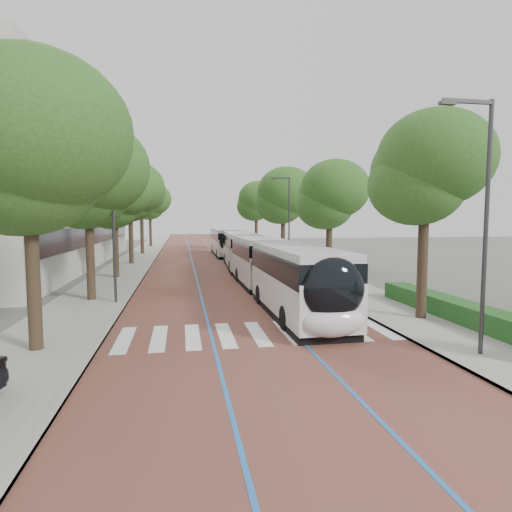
% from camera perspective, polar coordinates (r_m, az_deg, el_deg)
% --- Properties ---
extents(ground, '(160.00, 160.00, 0.00)m').
position_cam_1_polar(ground, '(15.90, 0.13, -11.31)').
color(ground, '#51544C').
rests_on(ground, ground).
extents(road, '(11.00, 140.00, 0.02)m').
position_cam_1_polar(road, '(55.27, -7.12, 0.34)').
color(road, brown).
rests_on(road, ground).
extents(sidewalk_left, '(4.00, 140.00, 0.12)m').
position_cam_1_polar(sidewalk_left, '(55.42, -14.89, 0.27)').
color(sidewalk_left, gray).
rests_on(sidewalk_left, ground).
extents(sidewalk_right, '(4.00, 140.00, 0.12)m').
position_cam_1_polar(sidewalk_right, '(56.13, 0.54, 0.50)').
color(sidewalk_right, gray).
rests_on(sidewalk_right, ground).
extents(kerb_left, '(0.20, 140.00, 0.14)m').
position_cam_1_polar(kerb_left, '(55.28, -12.93, 0.30)').
color(kerb_left, gray).
rests_on(kerb_left, ground).
extents(kerb_right, '(0.20, 140.00, 0.14)m').
position_cam_1_polar(kerb_right, '(55.82, -1.37, 0.47)').
color(kerb_right, gray).
rests_on(kerb_right, ground).
extents(zebra_crossing, '(10.55, 3.60, 0.01)m').
position_cam_1_polar(zebra_crossing, '(16.88, 0.21, -10.26)').
color(zebra_crossing, silver).
rests_on(zebra_crossing, ground).
extents(lane_line_left, '(0.12, 126.00, 0.01)m').
position_cam_1_polar(lane_line_left, '(55.22, -8.78, 0.33)').
color(lane_line_left, '#2363B0').
rests_on(lane_line_left, road).
extents(lane_line_right, '(0.12, 126.00, 0.01)m').
position_cam_1_polar(lane_line_right, '(55.37, -5.47, 0.37)').
color(lane_line_right, '#2363B0').
rests_on(lane_line_right, road).
extents(hedge, '(1.20, 14.00, 0.80)m').
position_cam_1_polar(hedge, '(19.49, 27.74, -7.27)').
color(hedge, '#184116').
rests_on(hedge, sidewalk_right).
extents(streetlight_near, '(1.82, 0.20, 8.00)m').
position_cam_1_polar(streetlight_near, '(15.20, 27.89, 5.75)').
color(streetlight_near, '#313134').
rests_on(streetlight_near, sidewalk_right).
extents(streetlight_far, '(1.82, 0.20, 8.00)m').
position_cam_1_polar(streetlight_far, '(38.18, 4.17, 5.52)').
color(streetlight_far, '#313134').
rests_on(streetlight_far, sidewalk_right).
extents(lamp_post_left, '(0.14, 0.14, 8.00)m').
position_cam_1_polar(lamp_post_left, '(23.29, -18.45, 3.89)').
color(lamp_post_left, '#313134').
rests_on(lamp_post_left, sidewalk_left).
extents(trees_left, '(6.16, 61.14, 9.62)m').
position_cam_1_polar(trees_left, '(40.52, -16.93, 7.91)').
color(trees_left, black).
rests_on(trees_left, ground).
extents(trees_right, '(6.04, 47.28, 9.16)m').
position_cam_1_polar(trees_right, '(41.62, 4.55, 7.71)').
color(trees_right, black).
rests_on(trees_right, ground).
extents(lead_bus, '(2.71, 18.42, 3.20)m').
position_cam_1_polar(lead_bus, '(23.23, 2.92, -2.02)').
color(lead_bus, black).
rests_on(lead_bus, ground).
extents(bus_queued_0, '(3.09, 12.50, 3.20)m').
position_cam_1_polar(bus_queued_0, '(38.60, -2.05, 0.77)').
color(bus_queued_0, silver).
rests_on(bus_queued_0, ground).
extents(bus_queued_1, '(2.57, 12.40, 3.20)m').
position_cam_1_polar(bus_queued_1, '(51.73, -4.18, 1.84)').
color(bus_queued_1, silver).
rests_on(bus_queued_1, ground).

